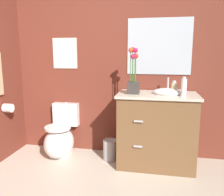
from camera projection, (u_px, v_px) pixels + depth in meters
wall_back at (132, 62)px, 3.08m from camera, size 4.34×0.05×2.50m
toilet at (60, 138)px, 3.14m from camera, size 0.38×0.59×0.69m
vanity_cabinet at (157, 129)px, 2.85m from camera, size 0.94×0.56×1.08m
flower_vase at (134, 78)px, 2.74m from camera, size 0.14×0.14×0.54m
soap_bottle at (174, 88)px, 2.71m from camera, size 0.07×0.07×0.16m
lotion_bottle at (184, 87)px, 2.57m from camera, size 0.06×0.06×0.22m
trash_bin at (110, 150)px, 3.04m from camera, size 0.18×0.18×0.27m
wall_poster at (65, 53)px, 3.20m from camera, size 0.34×0.01×0.41m
wall_mirror at (159, 47)px, 2.95m from camera, size 0.80×0.01×0.70m
toilet_paper_roll at (8, 108)px, 2.99m from camera, size 0.11×0.11×0.11m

